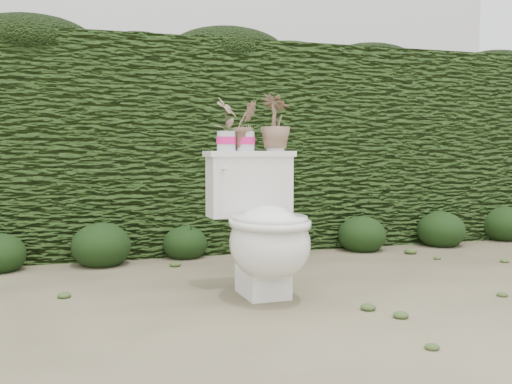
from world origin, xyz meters
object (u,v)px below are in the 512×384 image
object	(u,v)px
toilet	(264,230)
potted_plant_right	(275,124)
potted_plant_center	(245,127)
potted_plant_left	(226,125)

from	to	relation	value
toilet	potted_plant_right	world-z (taller)	potted_plant_right
toilet	potted_plant_center	xyz separation A→B (m)	(-0.03, 0.24, 0.55)
potted_plant_center	potted_plant_right	distance (m)	0.18
potted_plant_left	potted_plant_right	distance (m)	0.29
toilet	potted_plant_center	world-z (taller)	potted_plant_center
potted_plant_center	potted_plant_right	xyz separation A→B (m)	(0.18, 0.01, 0.02)
potted_plant_left	potted_plant_center	bearing A→B (deg)	-45.49
potted_plant_right	potted_plant_center	bearing A→B (deg)	57.21
potted_plant_left	toilet	bearing A→B (deg)	-105.90
toilet	potted_plant_center	distance (m)	0.60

